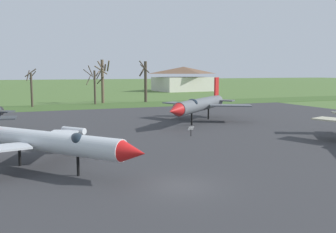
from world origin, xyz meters
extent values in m
plane|color=#4C6B33|center=(0.00, 0.00, 0.00)|extent=(600.00, 600.00, 0.00)
cube|color=#333335|center=(0.00, 16.86, 0.03)|extent=(84.24, 56.21, 0.05)
cube|color=#3D5B27|center=(0.00, 50.97, 0.03)|extent=(144.24, 12.00, 0.06)
cube|color=#33383D|center=(-10.12, 25.22, 2.20)|extent=(2.56, 2.36, 0.14)
cylinder|color=#565B60|center=(13.18, 23.56, 2.32)|extent=(11.41, 10.75, 1.62)
cone|color=red|center=(7.15, 17.97, 2.32)|extent=(2.77, 2.72, 1.49)
cylinder|color=black|center=(18.57, 28.56, 2.32)|extent=(1.43, 1.44, 1.14)
ellipsoid|color=#19232D|center=(11.07, 21.60, 2.77)|extent=(1.04, 1.96, 0.98)
cube|color=#565B60|center=(12.09, 27.21, 2.20)|extent=(4.09, 5.66, 0.15)
cube|color=#565B60|center=(16.74, 22.20, 2.20)|extent=(5.64, 4.37, 0.15)
cube|color=red|center=(17.94, 27.97, 4.42)|extent=(1.27, 1.20, 2.57)
cube|color=#565B60|center=(16.78, 28.90, 2.45)|extent=(2.66, 2.70, 0.15)
cube|color=#565B60|center=(18.77, 26.75, 2.45)|extent=(2.66, 2.70, 0.15)
cylinder|color=black|center=(10.92, 21.46, 0.76)|extent=(0.22, 0.22, 1.51)
cylinder|color=black|center=(15.45, 25.66, 0.76)|extent=(0.22, 0.22, 1.51)
cylinder|color=black|center=(7.56, 14.60, 0.35)|extent=(0.08, 0.08, 0.69)
cube|color=white|center=(7.56, 14.60, 0.84)|extent=(0.65, 0.30, 0.34)
cylinder|color=silver|center=(-6.79, 6.30, 1.98)|extent=(8.75, 10.03, 1.38)
cone|color=red|center=(-2.44, 1.13, 1.98)|extent=(1.98, 2.02, 1.27)
ellipsoid|color=#19232D|center=(-5.09, 4.29, 2.35)|extent=(0.88, 1.66, 0.83)
cube|color=silver|center=(-5.66, 9.29, 1.87)|extent=(3.45, 4.67, 0.13)
cylinder|color=silver|center=(-4.43, 11.09, 1.87)|extent=(1.81, 2.02, 0.51)
cube|color=silver|center=(-9.22, 11.22, 2.08)|extent=(2.40, 2.31, 0.13)
cylinder|color=black|center=(-5.10, 4.29, 0.64)|extent=(0.18, 0.18, 1.29)
cylinder|color=black|center=(-8.48, 8.31, 0.64)|extent=(0.18, 0.18, 1.29)
cylinder|color=#42382D|center=(-6.34, 53.58, 3.12)|extent=(0.40, 0.40, 6.24)
cylinder|color=#42382D|center=(-6.38, 54.57, 6.30)|extent=(2.11, 0.28, 1.61)
cylinder|color=#42382D|center=(-6.02, 54.13, 5.90)|extent=(1.27, 0.82, 1.46)
cylinder|color=#42382D|center=(-6.84, 53.84, 5.80)|extent=(0.76, 1.22, 2.00)
cylinder|color=#42382D|center=(5.47, 54.62, 3.37)|extent=(0.40, 0.40, 6.74)
cylinder|color=#42382D|center=(6.68, 55.01, 4.80)|extent=(1.00, 2.57, 1.54)
cylinder|color=#42382D|center=(6.51, 54.98, 6.07)|extent=(0.92, 2.24, 2.23)
cylinder|color=#42382D|center=(4.62, 54.39, 6.76)|extent=(0.67, 1.88, 2.01)
cylinder|color=#42382D|center=(4.12, 53.94, 6.22)|extent=(1.52, 2.82, 1.60)
cylinder|color=#42382D|center=(4.42, 55.26, 4.95)|extent=(1.45, 2.26, 2.07)
cylinder|color=brown|center=(7.54, 57.05, 4.48)|extent=(0.59, 0.59, 8.96)
cylinder|color=brown|center=(8.76, 56.94, 7.67)|extent=(0.53, 2.66, 2.24)
cylinder|color=brown|center=(7.01, 55.90, 6.84)|extent=(2.49, 1.32, 1.83)
cylinder|color=brown|center=(6.48, 57.84, 5.80)|extent=(1.85, 2.36, 1.81)
cylinder|color=brown|center=(8.11, 57.01, 7.33)|extent=(0.41, 1.41, 1.51)
cylinder|color=brown|center=(7.09, 56.60, 7.74)|extent=(1.22, 1.22, 1.90)
cylinder|color=#42382D|center=(16.54, 56.05, 4.35)|extent=(0.60, 0.60, 8.69)
cylinder|color=#42382D|center=(16.10, 55.22, 7.14)|extent=(1.90, 1.14, 1.91)
cylinder|color=#42382D|center=(15.87, 55.45, 7.71)|extent=(1.50, 1.64, 2.24)
cylinder|color=#42382D|center=(16.10, 56.81, 6.59)|extent=(1.88, 1.26, 2.20)
cube|color=beige|center=(43.23, 95.64, 2.34)|extent=(19.32, 15.35, 4.67)
pyramid|color=brown|center=(43.23, 95.64, 7.00)|extent=(20.29, 16.12, 2.33)
camera|label=1|loc=(-8.21, -18.55, 6.52)|focal=39.36mm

